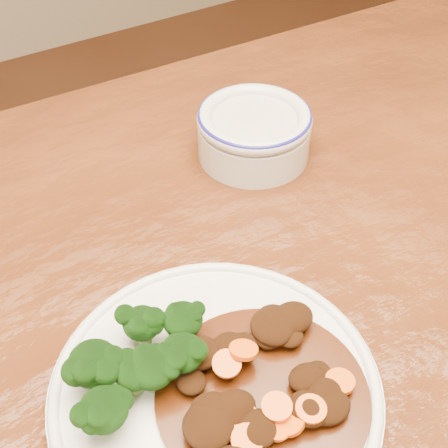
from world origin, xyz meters
TOP-DOWN VIEW (x-y plane):
  - dining_table at (0.00, 0.00)m, footprint 1.52×0.93m
  - dinner_plate at (-0.11, -0.07)m, footprint 0.29×0.29m
  - broccoli_florets at (-0.16, -0.04)m, footprint 0.13×0.10m
  - mince_stew at (-0.09, -0.10)m, footprint 0.18×0.18m
  - dip_bowl at (0.10, 0.19)m, footprint 0.14×0.14m

SIDE VIEW (x-z plane):
  - dining_table at x=0.00m, z-range 0.30..1.05m
  - dinner_plate at x=-0.11m, z-range 0.75..0.77m
  - mince_stew at x=-0.09m, z-range 0.76..0.79m
  - dip_bowl at x=0.10m, z-range 0.75..0.82m
  - broccoli_florets at x=-0.16m, z-range 0.77..0.82m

